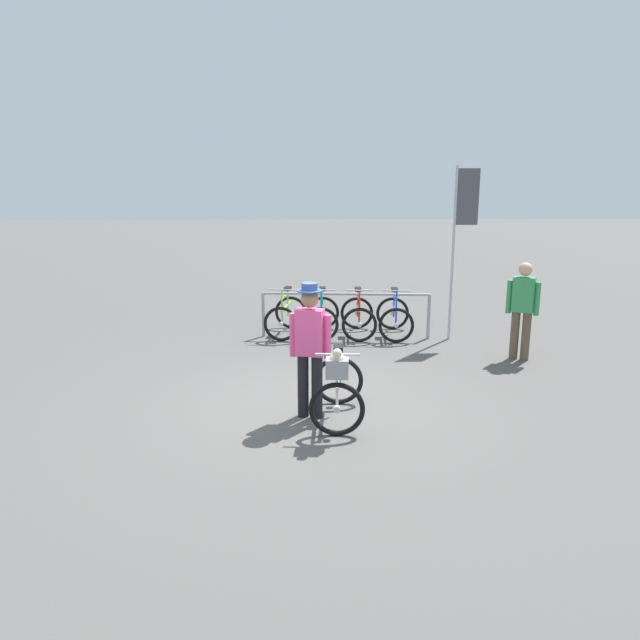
% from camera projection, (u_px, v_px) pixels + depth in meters
% --- Properties ---
extents(ground_plane, '(80.00, 80.00, 0.00)m').
position_uv_depth(ground_plane, '(309.00, 408.00, 7.79)').
color(ground_plane, '#514F4C').
extents(bike_rack_rail, '(3.20, 0.34, 0.88)m').
position_uv_depth(bike_rack_rail, '(346.00, 304.00, 11.15)').
color(bike_rack_rail, '#99999E').
rests_on(bike_rack_rail, ground).
extents(racked_bike_lime, '(0.84, 1.20, 0.97)m').
position_uv_depth(racked_bike_lime, '(286.00, 316.00, 11.44)').
color(racked_bike_lime, black).
rests_on(racked_bike_lime, ground).
extents(racked_bike_teal, '(0.74, 1.16, 0.98)m').
position_uv_depth(racked_bike_teal, '(322.00, 316.00, 11.41)').
color(racked_bike_teal, black).
rests_on(racked_bike_teal, ground).
extents(racked_bike_red, '(0.72, 1.14, 0.97)m').
position_uv_depth(racked_bike_red, '(358.00, 317.00, 11.38)').
color(racked_bike_red, black).
rests_on(racked_bike_red, ground).
extents(racked_bike_blue, '(0.76, 1.16, 0.97)m').
position_uv_depth(racked_bike_blue, '(394.00, 317.00, 11.34)').
color(racked_bike_blue, black).
rests_on(racked_bike_blue, ground).
extents(featured_bicycle, '(0.75, 1.23, 1.09)m').
position_uv_depth(featured_bicycle, '(338.00, 385.00, 7.19)').
color(featured_bicycle, black).
rests_on(featured_bicycle, ground).
extents(person_with_featured_bike, '(0.51, 0.32, 1.72)m').
position_uv_depth(person_with_featured_bike, '(310.00, 345.00, 7.27)').
color(person_with_featured_bike, black).
rests_on(person_with_featured_bike, ground).
extents(pedestrian_with_backpack, '(0.48, 0.43, 1.64)m').
position_uv_depth(pedestrian_with_backpack, '(523.00, 305.00, 9.71)').
color(pedestrian_with_backpack, brown).
rests_on(pedestrian_with_backpack, ground).
extents(banner_flag, '(0.45, 0.05, 3.20)m').
position_uv_depth(banner_flag, '(462.00, 220.00, 10.69)').
color(banner_flag, '#B2B2B7').
rests_on(banner_flag, ground).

